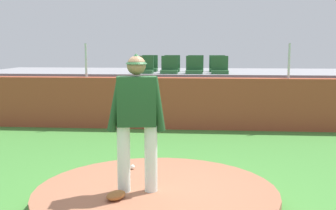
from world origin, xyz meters
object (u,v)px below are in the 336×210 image
(stadium_chair_5, at_px, (172,66))
(stadium_chair_3, at_px, (220,68))
(fielding_glove, at_px, (116,195))
(pitcher, at_px, (137,113))
(stadium_chair_7, at_px, (217,67))
(stadium_chair_6, at_px, (196,67))
(stadium_chair_0, at_px, (145,68))
(stadium_chair_1, at_px, (169,68))
(baseball, at_px, (133,167))
(stadium_chair_2, at_px, (194,68))
(stadium_chair_4, at_px, (150,66))

(stadium_chair_5, bearing_deg, stadium_chair_3, 147.38)
(fielding_glove, bearing_deg, pitcher, 173.70)
(stadium_chair_7, bearing_deg, stadium_chair_6, 1.11)
(fielding_glove, height_order, stadium_chair_0, stadium_chair_0)
(pitcher, height_order, stadium_chair_7, pitcher)
(pitcher, xyz_separation_m, stadium_chair_1, (-0.11, 6.60, 0.25))
(stadium_chair_1, height_order, stadium_chair_5, same)
(pitcher, height_order, stadium_chair_0, pitcher)
(stadium_chair_0, xyz_separation_m, stadium_chair_3, (2.14, -0.01, 0.00))
(stadium_chair_1, relative_size, stadium_chair_5, 1.00)
(pitcher, bearing_deg, stadium_chair_6, 77.83)
(fielding_glove, relative_size, stadium_chair_3, 0.60)
(pitcher, bearing_deg, stadium_chair_0, 89.62)
(baseball, relative_size, stadium_chair_7, 0.15)
(baseball, relative_size, stadium_chair_5, 0.15)
(stadium_chair_6, bearing_deg, stadium_chair_7, -178.89)
(fielding_glove, height_order, stadium_chair_3, stadium_chair_3)
(baseball, height_order, stadium_chair_3, stadium_chair_3)
(stadium_chair_0, height_order, stadium_chair_2, same)
(stadium_chair_7, bearing_deg, stadium_chair_2, 52.82)
(fielding_glove, distance_m, stadium_chair_4, 7.98)
(fielding_glove, xyz_separation_m, stadium_chair_1, (0.12, 6.93, 1.27))
(pitcher, bearing_deg, baseball, 95.97)
(pitcher, relative_size, stadium_chair_3, 3.71)
(baseball, relative_size, stadium_chair_3, 0.15)
(pitcher, bearing_deg, stadium_chair_5, 83.34)
(fielding_glove, relative_size, stadium_chair_4, 0.60)
(stadium_chair_2, distance_m, stadium_chair_7, 1.11)
(fielding_glove, xyz_separation_m, stadium_chair_2, (0.83, 6.96, 1.27))
(pitcher, relative_size, stadium_chair_6, 3.71)
(stadium_chair_4, relative_size, stadium_chair_6, 1.00)
(stadium_chair_0, relative_size, stadium_chair_6, 1.00)
(fielding_glove, relative_size, stadium_chair_5, 0.60)
(stadium_chair_0, distance_m, stadium_chair_3, 2.14)
(fielding_glove, bearing_deg, stadium_chair_4, -148.10)
(stadium_chair_0, distance_m, stadium_chair_4, 0.90)
(pitcher, xyz_separation_m, fielding_glove, (-0.23, -0.34, -1.02))
(stadium_chair_1, relative_size, stadium_chair_7, 1.00)
(baseball, height_order, fielding_glove, fielding_glove)
(stadium_chair_3, height_order, stadium_chair_6, same)
(stadium_chair_4, bearing_deg, stadium_chair_1, 126.64)
(stadium_chair_7, bearing_deg, pitcher, 80.39)
(baseball, xyz_separation_m, stadium_chair_3, (1.56, 5.61, 1.29))
(fielding_glove, distance_m, stadium_chair_2, 7.12)
(stadium_chair_5, xyz_separation_m, stadium_chair_7, (1.38, -0.02, 0.00))
(fielding_glove, xyz_separation_m, stadium_chair_3, (1.55, 6.95, 1.27))
(stadium_chair_5, bearing_deg, stadium_chair_1, 89.75)
(stadium_chair_4, bearing_deg, stadium_chair_5, -179.72)
(stadium_chair_3, relative_size, stadium_chair_4, 1.00)
(pitcher, height_order, stadium_chair_3, pitcher)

